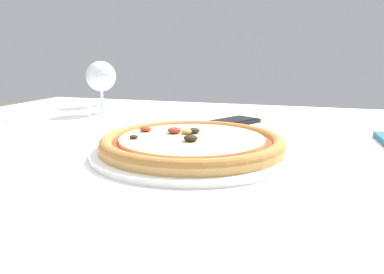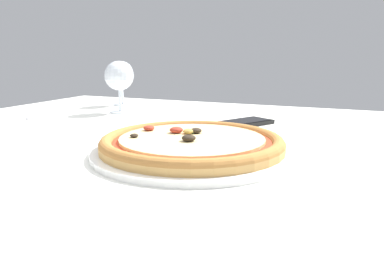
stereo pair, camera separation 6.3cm
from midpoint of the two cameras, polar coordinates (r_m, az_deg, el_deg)
name	(u,v)px [view 2 (the right image)]	position (r m, az deg, el deg)	size (l,w,h in m)	color
dining_table	(174,171)	(0.80, -0.54, -5.22)	(1.34, 1.09, 0.72)	brown
pizza_plate	(192,144)	(0.63, 2.84, -1.17)	(0.34, 0.34, 0.04)	white
fork	(18,120)	(1.03, -23.48, 2.37)	(0.05, 0.17, 0.00)	silver
wine_glass_far_left	(119,77)	(1.09, -9.42, 9.04)	(0.08, 0.08, 0.15)	silver
wine_glass_far_right	(122,74)	(1.25, -9.27, 9.45)	(0.08, 0.08, 0.14)	silver
cell_phone	(243,123)	(0.91, 9.80, 2.13)	(0.13, 0.16, 0.01)	black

